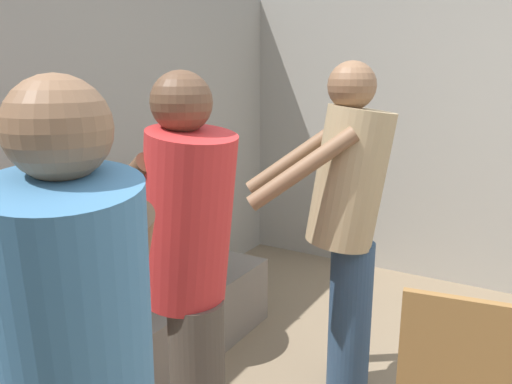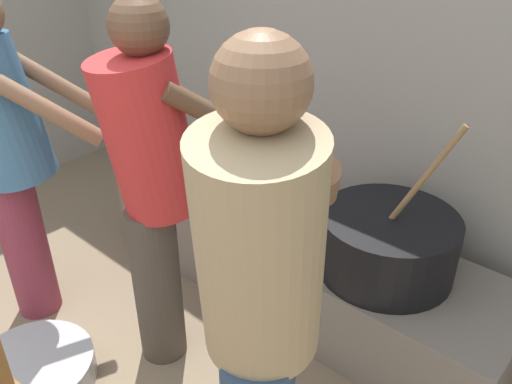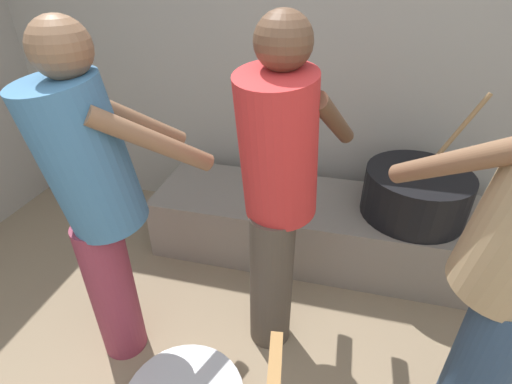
{
  "view_description": "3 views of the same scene",
  "coord_description": "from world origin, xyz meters",
  "px_view_note": "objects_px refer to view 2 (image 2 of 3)",
  "views": [
    {
      "loc": [
        -1.42,
        0.2,
        1.52
      ],
      "look_at": [
        0.21,
        1.15,
        1.06
      ],
      "focal_mm": 34.97,
      "sensor_mm": 36.0,
      "label": 1
    },
    {
      "loc": [
        1.28,
        0.2,
        1.75
      ],
      "look_at": [
        0.33,
        1.27,
        0.96
      ],
      "focal_mm": 35.99,
      "sensor_mm": 36.0,
      "label": 2
    },
    {
      "loc": [
        0.09,
        -0.09,
        1.66
      ],
      "look_at": [
        -0.21,
        1.11,
        0.89
      ],
      "focal_mm": 26.99,
      "sensor_mm": 36.0,
      "label": 3
    }
  ],
  "objects_px": {
    "cooking_pot_main": "(387,243)",
    "cook_in_red_shirt": "(153,178)",
    "cook_in_tan_shirt": "(260,307)",
    "cook_in_blue_shirt": "(8,149)",
    "metal_mixing_bowl": "(34,372)"
  },
  "relations": [
    {
      "from": "cooking_pot_main",
      "to": "metal_mixing_bowl",
      "type": "distance_m",
      "value": 1.57
    },
    {
      "from": "cooking_pot_main",
      "to": "metal_mixing_bowl",
      "type": "bearing_deg",
      "value": -128.28
    },
    {
      "from": "cook_in_tan_shirt",
      "to": "cook_in_red_shirt",
      "type": "distance_m",
      "value": 0.84
    },
    {
      "from": "cooking_pot_main",
      "to": "cook_in_tan_shirt",
      "type": "height_order",
      "value": "cook_in_tan_shirt"
    },
    {
      "from": "cooking_pot_main",
      "to": "metal_mixing_bowl",
      "type": "height_order",
      "value": "cooking_pot_main"
    },
    {
      "from": "cook_in_tan_shirt",
      "to": "metal_mixing_bowl",
      "type": "bearing_deg",
      "value": -167.92
    },
    {
      "from": "cooking_pot_main",
      "to": "cook_in_red_shirt",
      "type": "bearing_deg",
      "value": -134.89
    },
    {
      "from": "cooking_pot_main",
      "to": "cook_in_red_shirt",
      "type": "height_order",
      "value": "cook_in_red_shirt"
    },
    {
      "from": "metal_mixing_bowl",
      "to": "cooking_pot_main",
      "type": "bearing_deg",
      "value": 51.72
    },
    {
      "from": "cooking_pot_main",
      "to": "cook_in_tan_shirt",
      "type": "xyz_separation_m",
      "value": [
        0.13,
        -0.95,
        0.36
      ]
    },
    {
      "from": "cook_in_tan_shirt",
      "to": "cook_in_blue_shirt",
      "type": "relative_size",
      "value": 1.03
    },
    {
      "from": "cook_in_blue_shirt",
      "to": "cook_in_red_shirt",
      "type": "relative_size",
      "value": 1.0
    },
    {
      "from": "cook_in_red_shirt",
      "to": "metal_mixing_bowl",
      "type": "relative_size",
      "value": 3.05
    },
    {
      "from": "cooking_pot_main",
      "to": "cook_in_tan_shirt",
      "type": "bearing_deg",
      "value": -82.43
    },
    {
      "from": "cooking_pot_main",
      "to": "cook_in_tan_shirt",
      "type": "distance_m",
      "value": 1.03
    }
  ]
}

